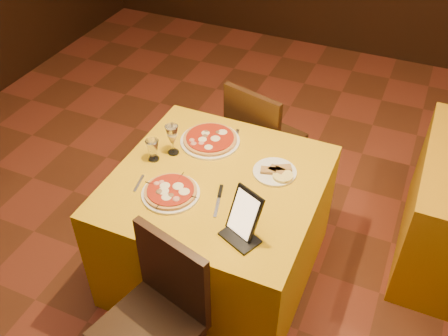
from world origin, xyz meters
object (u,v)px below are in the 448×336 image
at_px(main_table, 218,227).
at_px(water_glass, 153,150).
at_px(tablet, 244,214).
at_px(pizza_far, 210,140).
at_px(chair_main_near, 148,329).
at_px(chair_main_far, 266,139).
at_px(wine_glass, 172,139).
at_px(pizza_near, 171,192).

relative_size(main_table, water_glass, 8.46).
height_order(water_glass, tablet, tablet).
xyz_separation_m(pizza_far, water_glass, (-0.22, -0.27, 0.05)).
bearing_deg(water_glass, chair_main_near, -63.70).
xyz_separation_m(chair_main_near, chair_main_far, (0.00, 1.61, 0.00)).
height_order(wine_glass, tablet, tablet).
relative_size(pizza_near, pizza_far, 0.87).
xyz_separation_m(pizza_near, tablet, (0.44, -0.09, 0.10)).
xyz_separation_m(main_table, chair_main_far, (0.00, 0.82, 0.08)).
bearing_deg(pizza_near, wine_glass, 115.75).
bearing_deg(wine_glass, tablet, -33.96).
bearing_deg(water_glass, pizza_far, 50.74).
relative_size(chair_main_far, pizza_near, 2.99).
relative_size(main_table, chair_main_far, 1.21).
bearing_deg(pizza_near, chair_main_far, 80.65).
distance_m(pizza_far, water_glass, 0.36).
bearing_deg(chair_main_near, water_glass, 131.62).
bearing_deg(pizza_far, tablet, -52.31).
relative_size(chair_main_far, tablet, 3.73).
xyz_separation_m(main_table, tablet, (0.27, -0.29, 0.49)).
distance_m(pizza_near, water_glass, 0.32).
bearing_deg(chair_main_far, pizza_near, 95.50).
height_order(main_table, chair_main_near, chair_main_near).
distance_m(main_table, wine_glass, 0.58).
bearing_deg(wine_glass, main_table, -18.46).
distance_m(water_glass, tablet, 0.74).
bearing_deg(tablet, pizza_near, -167.19).
bearing_deg(main_table, tablet, -46.99).
bearing_deg(chair_main_near, chair_main_far, 105.31).
relative_size(pizza_far, water_glass, 2.69).
xyz_separation_m(chair_main_near, pizza_near, (-0.17, 0.58, 0.31)).
distance_m(main_table, tablet, 0.64).
relative_size(chair_main_far, water_glass, 7.00).
bearing_deg(chair_main_near, wine_glass, 125.02).
xyz_separation_m(water_glass, tablet, (0.67, -0.30, 0.06)).
distance_m(chair_main_near, tablet, 0.70).
distance_m(chair_main_far, water_glass, 0.97).
relative_size(pizza_near, wine_glass, 1.60).
height_order(main_table, tablet, tablet).
distance_m(chair_main_far, wine_glass, 0.88).
relative_size(pizza_near, tablet, 1.25).
bearing_deg(water_glass, chair_main_far, 64.13).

